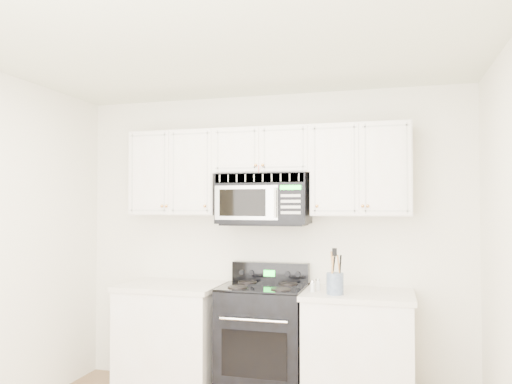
% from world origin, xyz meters
% --- Properties ---
extents(room, '(3.51, 3.51, 2.61)m').
position_xyz_m(room, '(0.00, 0.00, 1.30)').
color(room, '#856A4B').
rests_on(room, ground).
extents(base_cabinet_left, '(0.86, 0.65, 0.92)m').
position_xyz_m(base_cabinet_left, '(-0.80, 1.44, 0.43)').
color(base_cabinet_left, beige).
rests_on(base_cabinet_left, ground).
extents(base_cabinet_right, '(0.86, 0.65, 0.92)m').
position_xyz_m(base_cabinet_right, '(0.80, 1.44, 0.43)').
color(base_cabinet_right, beige).
rests_on(base_cabinet_right, ground).
extents(range, '(0.69, 0.63, 1.10)m').
position_xyz_m(range, '(0.02, 1.46, 0.48)').
color(range, black).
rests_on(range, ground).
extents(upper_cabinets, '(2.44, 0.37, 0.75)m').
position_xyz_m(upper_cabinets, '(-0.00, 1.58, 1.93)').
color(upper_cabinets, beige).
rests_on(upper_cabinets, ground).
extents(microwave, '(0.77, 0.44, 0.43)m').
position_xyz_m(microwave, '(0.00, 1.55, 1.66)').
color(microwave, black).
rests_on(microwave, ground).
extents(utensil_crock, '(0.13, 0.13, 0.35)m').
position_xyz_m(utensil_crock, '(0.64, 1.28, 1.01)').
color(utensil_crock, slate).
rests_on(utensil_crock, base_cabinet_right).
extents(shaker_salt, '(0.04, 0.04, 0.09)m').
position_xyz_m(shaker_salt, '(0.45, 1.35, 0.97)').
color(shaker_salt, silver).
rests_on(shaker_salt, base_cabinet_right).
extents(shaker_pepper, '(0.04, 0.04, 0.09)m').
position_xyz_m(shaker_pepper, '(0.48, 1.43, 0.97)').
color(shaker_pepper, silver).
rests_on(shaker_pepper, base_cabinet_right).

